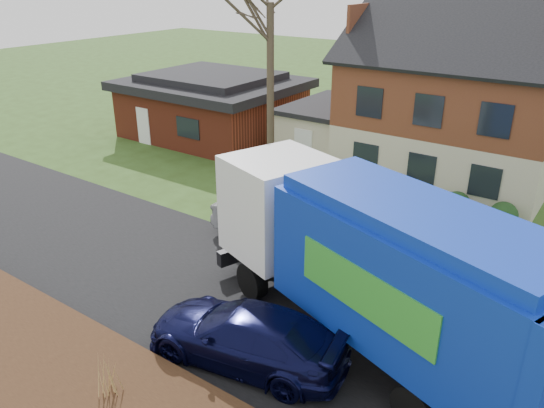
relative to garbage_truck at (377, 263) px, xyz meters
The scene contains 9 objects.
ground 5.26m from the garbage_truck, behind, with size 120.00×120.00×0.00m, color #2F4818.
road 5.25m from the garbage_truck, behind, with size 80.00×7.00×0.02m, color black.
mulch_verge 7.49m from the garbage_truck, 130.24° to the right, with size 80.00×3.50×0.30m, color black.
main_house 14.22m from the garbage_truck, 102.58° to the left, with size 12.95×8.95×9.26m.
ranch_house 21.01m from the garbage_truck, 142.10° to the left, with size 9.80×8.20×3.70m.
garbage_truck is the anchor object (origin of this frame).
silver_sedan 6.73m from the garbage_truck, 146.14° to the left, with size 1.76×5.05×1.66m, color #B9BDC2.
navy_wagon 3.74m from the garbage_truck, 137.44° to the right, with size 2.13×5.25×1.52m, color black.
grass_clump_mid 6.80m from the garbage_truck, 128.13° to the right, with size 0.33×0.28×0.93m.
Camera 1 is at (8.97, -10.62, 9.17)m, focal length 35.00 mm.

